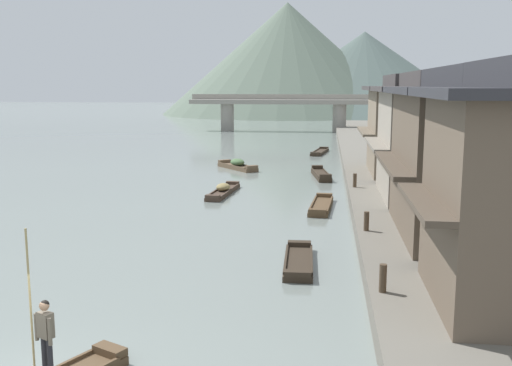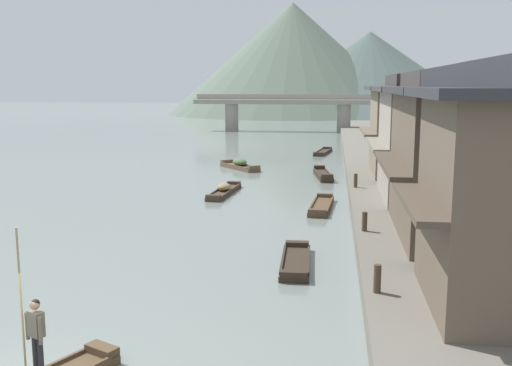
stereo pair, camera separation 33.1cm
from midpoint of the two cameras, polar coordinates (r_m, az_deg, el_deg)
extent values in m
cube|color=#6B665B|center=(41.70, 21.36, 0.72)|extent=(18.00, 110.00, 0.67)
cube|color=brown|center=(14.21, -13.95, -15.31)|extent=(0.86, 0.67, 0.18)
cylinder|color=#232328|center=(13.00, -19.32, -15.44)|extent=(0.11, 0.11, 0.78)
cylinder|color=#232328|center=(13.14, -19.80, -15.20)|extent=(0.11, 0.11, 0.78)
cube|color=#665B4C|center=(12.82, -19.72, -12.67)|extent=(0.38, 0.32, 0.52)
cylinder|color=#665B4C|center=(12.65, -19.36, -13.29)|extent=(0.08, 0.08, 0.56)
cylinder|color=#665B4C|center=(12.97, -20.49, -12.78)|extent=(0.08, 0.08, 0.56)
sphere|color=#A37A5B|center=(12.67, -19.83, -10.99)|extent=(0.20, 0.20, 0.20)
sphere|color=black|center=(12.67, -19.79, -10.89)|extent=(0.18, 0.18, 0.18)
cylinder|color=tan|center=(12.84, -21.00, -10.56)|extent=(0.04, 0.04, 3.00)
cube|color=brown|center=(30.14, 6.62, -2.27)|extent=(1.26, 4.54, 0.21)
cube|color=brown|center=(32.15, 6.96, -1.18)|extent=(0.87, 0.42, 0.19)
cube|color=brown|center=(28.06, 6.25, -2.72)|extent=(0.87, 0.42, 0.19)
cube|color=brown|center=(30.15, 5.81, -1.97)|extent=(0.37, 3.98, 0.08)
cube|color=brown|center=(30.08, 7.45, -2.03)|extent=(0.37, 3.98, 0.08)
cube|color=brown|center=(44.08, -1.37, 1.53)|extent=(3.49, 3.95, 0.26)
cube|color=brown|center=(45.74, -2.62, 2.11)|extent=(0.96, 0.87, 0.23)
cube|color=brown|center=(42.37, -0.02, 1.54)|extent=(0.96, 0.87, 0.23)
cube|color=brown|center=(43.81, -1.91, 1.70)|extent=(2.43, 2.95, 0.08)
cube|color=brown|center=(44.30, -0.83, 1.79)|extent=(2.43, 2.95, 0.08)
ellipsoid|color=#4C6B42|center=(44.03, -1.37, 2.02)|extent=(1.56, 1.62, 0.52)
cube|color=#423328|center=(34.00, -2.80, -0.90)|extent=(1.24, 4.97, 0.19)
cube|color=#423328|center=(36.18, -1.88, 0.03)|extent=(0.80, 0.42, 0.17)
cube|color=#423328|center=(31.78, -3.86, -1.30)|extent=(0.80, 0.42, 0.17)
cube|color=#423328|center=(34.08, -3.45, -0.65)|extent=(0.42, 4.41, 0.08)
cube|color=#423328|center=(33.88, -2.16, -0.70)|extent=(0.42, 4.41, 0.08)
ellipsoid|color=olive|center=(33.95, -2.81, -0.38)|extent=(0.86, 1.15, 0.43)
cube|color=#33281E|center=(54.53, 6.65, 2.95)|extent=(1.69, 5.10, 0.19)
cube|color=#33281E|center=(56.82, 7.06, 3.39)|extent=(0.87, 0.48, 0.17)
cube|color=#33281E|center=(52.20, 6.20, 2.87)|extent=(0.87, 0.48, 0.17)
cube|color=#33281E|center=(54.59, 6.22, 3.11)|extent=(0.78, 4.48, 0.08)
cube|color=#33281E|center=(54.44, 7.08, 3.08)|extent=(0.78, 4.48, 0.08)
cube|color=#33281E|center=(20.74, 4.30, -7.65)|extent=(1.09, 3.91, 0.19)
cube|color=#33281E|center=(22.41, 4.42, -5.86)|extent=(0.88, 0.39, 0.17)
cube|color=#33281E|center=(18.98, 4.17, -8.70)|extent=(0.88, 0.39, 0.17)
cube|color=#33281E|center=(20.72, 3.07, -7.26)|extent=(0.19, 3.39, 0.08)
cube|color=#33281E|center=(20.70, 5.54, -7.31)|extent=(0.19, 3.39, 0.08)
cube|color=#33281E|center=(40.27, 6.70, 0.73)|extent=(1.49, 4.61, 0.28)
cube|color=#33281E|center=(42.31, 6.35, 1.53)|extent=(0.81, 0.47, 0.25)
cube|color=#33281E|center=(38.15, 7.12, 0.65)|extent=(0.81, 0.47, 0.25)
cube|color=#33281E|center=(40.19, 6.16, 0.99)|extent=(0.65, 4.01, 0.08)
cube|color=#33281E|center=(40.29, 7.26, 0.99)|extent=(0.65, 4.01, 0.08)
cube|color=#4D4135|center=(15.38, 15.86, -1.82)|extent=(0.70, 5.00, 0.16)
cube|color=brown|center=(23.06, 21.06, 1.56)|extent=(5.62, 7.38, 5.20)
cube|color=#4D4135|center=(22.53, 13.23, 1.76)|extent=(0.70, 7.38, 0.16)
cube|color=#2D2D33|center=(22.88, 21.46, 8.32)|extent=(6.52, 8.28, 0.24)
cube|color=#2D2D33|center=(22.88, 21.53, 9.49)|extent=(3.37, 8.28, 0.70)
cube|color=gray|center=(30.44, 17.69, 3.50)|extent=(5.54, 6.75, 5.20)
cube|color=gray|center=(30.04, 11.82, 3.67)|extent=(0.70, 6.75, 0.16)
cube|color=#3D3838|center=(30.30, 17.95, 8.62)|extent=(6.44, 7.65, 0.24)
cube|color=#3D3838|center=(30.30, 18.00, 9.51)|extent=(3.32, 7.65, 0.70)
cube|color=#7F705B|center=(38.50, 15.03, 4.77)|extent=(4.81, 6.87, 5.20)
cube|color=brown|center=(38.23, 10.92, 4.89)|extent=(0.70, 6.87, 0.16)
cube|color=#3D3838|center=(38.39, 15.20, 8.82)|extent=(5.71, 7.77, 0.24)
cube|color=#3D3838|center=(38.39, 15.23, 9.52)|extent=(2.89, 7.77, 0.70)
cylinder|color=#473828|center=(16.38, 12.19, -9.00)|extent=(0.20, 0.20, 0.77)
cylinder|color=#473828|center=(22.97, 10.83, -3.66)|extent=(0.20, 0.20, 0.74)
cylinder|color=#473828|center=(32.64, 9.86, 0.24)|extent=(0.20, 0.20, 0.75)
cube|color=gray|center=(80.49, 3.15, 7.82)|extent=(25.34, 2.40, 0.60)
cylinder|color=gray|center=(81.51, -2.23, 6.35)|extent=(1.80, 1.80, 3.66)
cylinder|color=gray|center=(80.36, 8.58, 6.21)|extent=(1.80, 1.80, 3.66)
cube|color=gray|center=(81.47, 3.21, 8.29)|extent=(25.34, 0.30, 0.70)
cone|color=#4C5B56|center=(132.36, 10.95, 10.37)|extent=(50.99, 50.99, 17.54)
cone|color=#5B6B5B|center=(130.86, 3.62, 11.86)|extent=(54.00, 54.00, 23.63)
camera|label=1|loc=(0.17, -89.68, 0.05)|focal=41.51mm
camera|label=2|loc=(0.17, 90.32, -0.05)|focal=41.51mm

